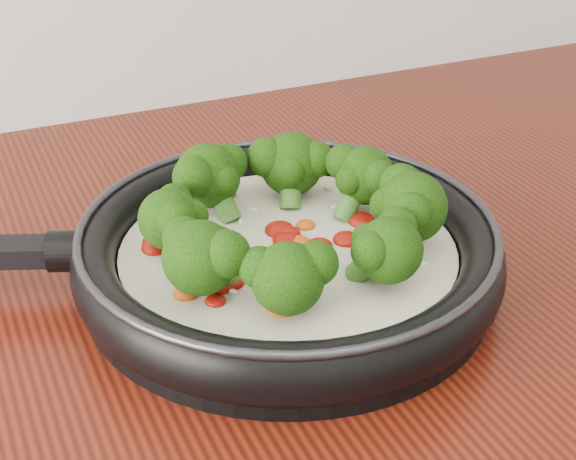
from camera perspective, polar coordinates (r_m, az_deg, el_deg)
name	(u,v)px	position (r m, az deg, el deg)	size (l,w,h in m)	color
skillet	(285,247)	(0.66, -0.23, -1.12)	(0.54, 0.43, 0.10)	black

